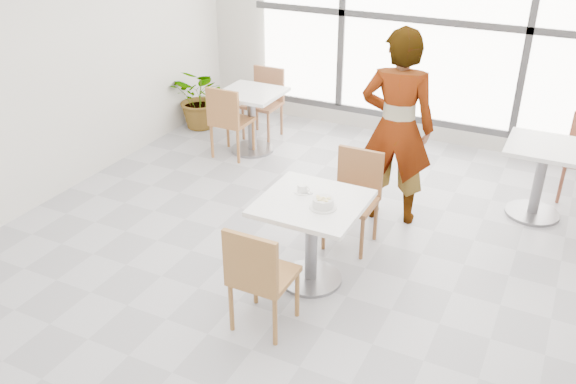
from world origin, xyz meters
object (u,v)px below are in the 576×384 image
at_px(chair_near, 258,273).
at_px(plant_left, 202,98).
at_px(oatmeal_bowl, 323,203).
at_px(bg_table_left, 252,113).
at_px(bg_table_right, 541,170).
at_px(person, 397,128).
at_px(coffee_cup, 303,189).
at_px(bg_chair_left_near, 228,118).
at_px(bg_chair_left_far, 265,98).
at_px(chair_far, 355,192).
at_px(main_table, 312,226).

bearing_deg(chair_near, plant_left, -50.72).
height_order(chair_near, oatmeal_bowl, chair_near).
distance_m(bg_table_left, bg_table_right, 3.28).
distance_m(person, bg_table_left, 2.22).
height_order(coffee_cup, bg_chair_left_near, bg_chair_left_near).
bearing_deg(coffee_cup, bg_table_left, 128.71).
bearing_deg(coffee_cup, oatmeal_bowl, -33.24).
distance_m(person, bg_chair_left_far, 2.53).
relative_size(chair_far, bg_chair_left_far, 1.00).
bearing_deg(main_table, plant_left, 137.44).
bearing_deg(chair_far, bg_table_left, 143.10).
height_order(main_table, person, person).
height_order(chair_near, bg_chair_left_near, same).
distance_m(oatmeal_bowl, coffee_cup, 0.30).
height_order(chair_far, bg_table_right, chair_far).
xyz_separation_m(chair_near, bg_chair_left_near, (-1.82, 2.56, 0.00)).
xyz_separation_m(coffee_cup, bg_chair_left_far, (-1.72, 2.55, -0.28)).
bearing_deg(bg_chair_left_near, person, 166.48).
xyz_separation_m(chair_near, bg_chair_left_far, (-1.77, 3.37, 0.00)).
height_order(main_table, bg_chair_left_near, bg_chair_left_near).
bearing_deg(bg_table_right, main_table, -127.42).
xyz_separation_m(coffee_cup, person, (0.38, 1.22, 0.16)).
bearing_deg(main_table, bg_chair_left_far, 124.97).
height_order(person, bg_chair_left_near, person).
bearing_deg(plant_left, main_table, -42.56).
bearing_deg(chair_near, person, -99.41).
height_order(coffee_cup, plant_left, plant_left).
relative_size(main_table, chair_far, 0.92).
height_order(main_table, chair_near, chair_near).
distance_m(bg_chair_left_near, plant_left, 1.07).
xyz_separation_m(coffee_cup, bg_table_right, (1.64, 1.89, -0.29)).
height_order(person, bg_table_right, person).
distance_m(oatmeal_bowl, bg_table_right, 2.50).
height_order(chair_near, bg_chair_left_far, same).
distance_m(chair_far, plant_left, 3.31).
height_order(coffee_cup, bg_table_right, coffee_cup).
relative_size(coffee_cup, bg_chair_left_near, 0.18).
distance_m(person, bg_table_right, 1.50).
xyz_separation_m(chair_near, plant_left, (-2.64, 3.23, -0.09)).
bearing_deg(plant_left, bg_chair_left_far, 9.56).
relative_size(bg_table_left, bg_chair_left_near, 0.86).
bearing_deg(bg_table_right, chair_near, -120.53).
bearing_deg(bg_chair_left_near, bg_table_right, -177.41).
bearing_deg(main_table, oatmeal_bowl, -29.41).
bearing_deg(bg_chair_left_far, oatmeal_bowl, -54.01).
distance_m(coffee_cup, person, 1.28).
bearing_deg(main_table, bg_table_left, 129.55).
relative_size(coffee_cup, person, 0.09).
relative_size(oatmeal_bowl, plant_left, 0.25).
distance_m(main_table, oatmeal_bowl, 0.30).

